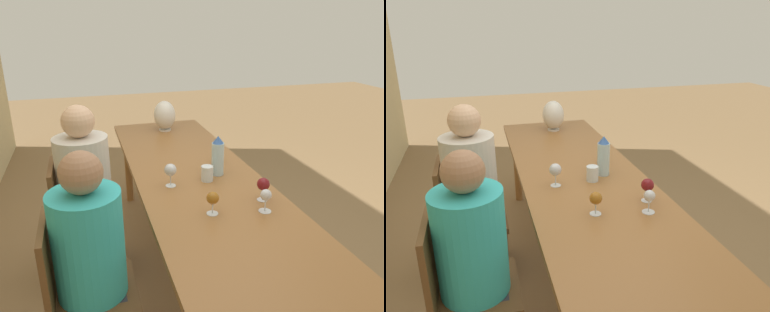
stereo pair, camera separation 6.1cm
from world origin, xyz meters
The scene contains 14 objects.
ground_plane centered at (0.00, 0.00, 0.00)m, with size 14.00×14.00×0.00m, color olive.
dining_table centered at (0.00, 0.00, 0.70)m, with size 2.84×0.82×0.77m.
water_bottle centered at (0.00, -0.14, 0.91)m, with size 0.08×0.08×0.27m.
water_tumbler centered at (-0.08, -0.04, 0.82)m, with size 0.08×0.08×0.10m.
vase centered at (1.12, -0.03, 0.92)m, with size 0.20×0.20×0.28m.
wine_glass_0 centered at (-0.43, -0.26, 0.87)m, with size 0.07×0.07×0.14m.
wine_glass_1 centered at (0.20, -0.21, 0.87)m, with size 0.07×0.07×0.13m.
wine_glass_2 centered at (-0.50, 0.07, 0.87)m, with size 0.07×0.07×0.13m.
wine_glass_3 centered at (-0.09, 0.21, 0.88)m, with size 0.08×0.08×0.15m.
wine_glass_4 centered at (-0.56, -0.21, 0.87)m, with size 0.07×0.07×0.13m.
chair_near centered at (-0.54, 0.80, 0.47)m, with size 0.44×0.44×0.87m.
chair_far centered at (0.23, 0.80, 0.47)m, with size 0.44×0.44×0.87m.
person_near centered at (-0.54, 0.72, 0.65)m, with size 0.35×0.35×1.21m.
person_far centered at (0.23, 0.72, 0.67)m, with size 0.36×0.36×1.26m.
Camera 2 is at (-2.21, 0.63, 1.78)m, focal length 35.00 mm.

